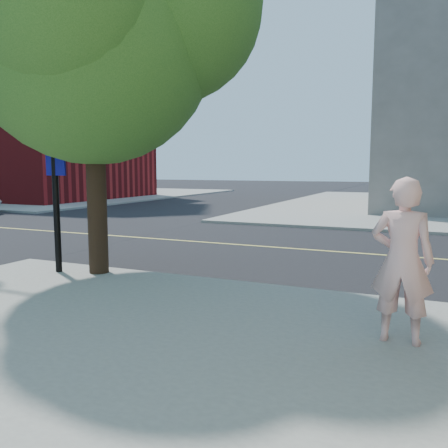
% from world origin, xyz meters
% --- Properties ---
extents(ground, '(140.00, 140.00, 0.00)m').
position_xyz_m(ground, '(0.00, 0.00, 0.00)').
color(ground, black).
rests_on(ground, ground).
extents(road_ew, '(140.00, 9.00, 0.01)m').
position_xyz_m(road_ew, '(0.00, 4.50, 0.01)').
color(road_ew, black).
rests_on(road_ew, ground).
extents(sidewalk_nw, '(26.00, 25.00, 0.12)m').
position_xyz_m(sidewalk_nw, '(-23.00, 21.50, 0.06)').
color(sidewalk_nw, gray).
rests_on(sidewalk_nw, ground).
extents(church, '(15.20, 12.00, 14.40)m').
position_xyz_m(church, '(-20.00, 18.00, 7.18)').
color(church, maroon).
rests_on(church, sidewalk_nw).
extents(man_on_phone, '(0.76, 0.51, 2.03)m').
position_xyz_m(man_on_phone, '(7.34, -2.10, 1.14)').
color(man_on_phone, '#FCBAB3').
rests_on(man_on_phone, sidewalk_se).
extents(street_tree, '(6.03, 5.48, 8.00)m').
position_xyz_m(street_tree, '(1.58, -0.49, 5.29)').
color(street_tree, black).
rests_on(street_tree, sidewalk_se).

